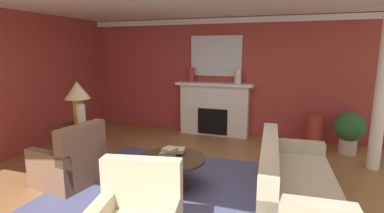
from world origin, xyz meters
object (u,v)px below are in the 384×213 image
Objects in this scene: coffee_table at (171,165)px; potted_plant at (349,129)px; side_table at (81,140)px; vase_tall_corner at (315,132)px; table_lamp at (77,94)px; sofa at (293,187)px; vase_on_side_table at (81,115)px; fireplace at (214,111)px; mantel_mirror at (216,56)px; vase_mantel_left at (191,75)px; vase_mantel_right at (238,76)px; armchair_near_window at (70,164)px.

coffee_table is 1.20× the size of potted_plant.
potted_plant is (2.69, 2.40, 0.16)m from coffee_table.
potted_plant reaches higher than side_table.
table_lamp is at bearing -152.38° from vase_tall_corner.
coffee_table is at bearing 177.08° from sofa.
sofa is 3.55m from vase_on_side_table.
fireplace reaches higher than vase_tall_corner.
table_lamp reaches higher than fireplace.
side_table is at bearing 167.84° from coffee_table.
sofa is at bearing -59.43° from mantel_mirror.
fireplace is 3.04m from side_table.
side_table is 2.04× the size of vase_mantel_left.
vase_mantel_left reaches higher than table_lamp.
vase_mantel_left reaches higher than coffee_table.
fireplace is 5.12× the size of vase_mantel_right.
armchair_near_window is 5.03m from potted_plant.
coffee_table is at bearing 15.18° from armchair_near_window.
vase_mantel_left reaches higher than fireplace.
vase_tall_corner is (3.57, 2.93, 0.04)m from armchair_near_window.
coffee_table is at bearing -88.02° from mantel_mirror.
armchair_near_window is 1.27× the size of table_lamp.
sofa is 6.28× the size of vase_mantel_left.
table_lamp reaches higher than side_table.
sofa is 2.15× the size of coffee_table.
mantel_mirror is at bearing 54.01° from side_table.
fireplace is 4.71× the size of vase_on_side_table.
vase_on_side_table reaches higher than potted_plant.
coffee_table is at bearing -129.63° from vase_tall_corner.
potted_plant is at bearing -9.51° from vase_mantel_right.
table_lamp is (-0.47, 0.82, 0.92)m from armchair_near_window.
fireplace is 1.50× the size of mantel_mirror.
fireplace is 5.25× the size of vase_mantel_left.
vase_mantel_right is at bearing -5.16° from fireplace.
mantel_mirror is 0.56× the size of sofa.
vase_mantel_right is (1.92, 3.18, 1.11)m from armchair_near_window.
vase_tall_corner is (3.88, 2.23, -0.54)m from vase_on_side_table.
coffee_table is at bearing -138.28° from potted_plant.
potted_plant is (3.35, -0.38, -0.92)m from vase_mantel_left.
vase_tall_corner is at bearing 27.62° from table_lamp.
vase_on_side_table is at bearing -150.13° from vase_tall_corner.
vase_on_side_table is 4.97m from potted_plant.
vase_mantel_left is at bearing 75.49° from armchair_near_window.
mantel_mirror is 3.94m from armchair_near_window.
armchair_near_window is (-1.37, -3.35, -1.55)m from mantel_mirror.
mantel_mirror is 1.71× the size of vase_tall_corner.
sofa is at bearing -7.91° from side_table.
sofa is at bearing -58.41° from fireplace.
mantel_mirror is at bearing 57.51° from vase_on_side_table.
vase_mantel_left is at bearing -162.82° from mantel_mirror.
side_table is at bearing -135.33° from vase_mantel_right.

